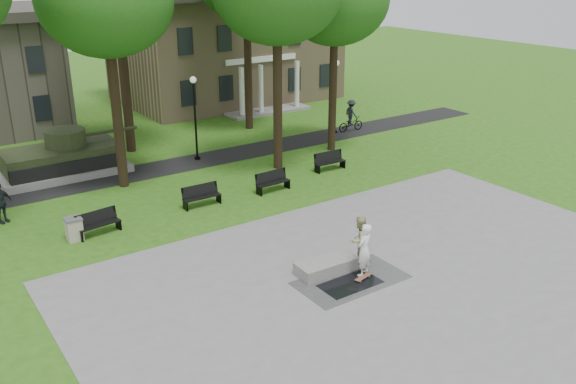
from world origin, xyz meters
The scene contains 21 objects.
ground centered at (0.00, 0.00, 0.00)m, with size 120.00×120.00×0.00m, color #285313.
plaza centered at (0.00, -5.00, 0.01)m, with size 22.00×16.00×0.02m, color gray.
footpath centered at (0.00, 12.00, 0.01)m, with size 44.00×2.60×0.01m, color black.
building_right centered at (10.00, 26.00, 4.34)m, with size 17.00×12.00×8.60m.
tree_1 centered at (-4.50, 10.50, 8.95)m, with size 6.20×6.20×11.63m.
tree_3 centered at (8.00, 9.50, 8.60)m, with size 6.00×6.00×11.19m.
lamp_mid centered at (0.50, 12.30, 2.79)m, with size 0.36×0.36×4.73m.
lamp_right centered at (10.50, 12.30, 2.79)m, with size 0.36×0.36×4.73m.
tank_monument centered at (-6.46, 14.00, 0.86)m, with size 7.45×3.40×2.40m.
puddle centered at (-1.52, -3.63, 0.02)m, with size 2.20×1.20×0.00m, color black.
concrete_block centered at (-1.69, -2.42, 0.24)m, with size 2.20×1.00×0.45m, color gray.
skateboard centered at (-0.89, -3.59, 0.06)m, with size 0.78×0.20×0.07m, color brown.
skateboarder centered at (-0.70, -3.37, 1.02)m, with size 0.73×0.48×1.99m, color white.
friend_watching centered at (-0.20, -2.52, 0.94)m, with size 0.90×0.70×1.85m, color tan.
pedestrian_walker centered at (-10.47, 9.05, 0.92)m, with size 1.07×0.45×1.83m, color black.
cyclist centered at (11.64, 12.05, 0.86)m, with size 1.91×1.09×2.09m.
park_bench_0 centered at (-7.41, 5.54, 0.52)m, with size 1.85×0.77×1.00m.
park_bench_1 centered at (-2.48, 5.92, 0.52)m, with size 1.80×0.54×1.00m.
park_bench_2 centered at (1.27, 5.66, 0.52)m, with size 1.82×0.61×1.00m.
park_bench_3 centered at (5.56, 6.61, 0.52)m, with size 1.81×0.58×1.00m.
trash_bin centered at (-8.41, 5.54, 0.49)m, with size 0.67×0.67×0.96m.
Camera 1 is at (-13.99, -17.90, 10.73)m, focal length 38.00 mm.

